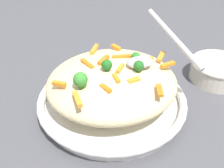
% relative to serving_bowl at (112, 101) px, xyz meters
% --- Properties ---
extents(ground_plane, '(2.40, 2.40, 0.00)m').
position_rel_serving_bowl_xyz_m(ground_plane, '(0.00, 0.00, -0.02)').
color(ground_plane, '#4C4C51').
extents(serving_bowl, '(0.33, 0.33, 0.04)m').
position_rel_serving_bowl_xyz_m(serving_bowl, '(0.00, 0.00, 0.00)').
color(serving_bowl, white).
rests_on(serving_bowl, ground_plane).
extents(pasta_mound, '(0.28, 0.26, 0.08)m').
position_rel_serving_bowl_xyz_m(pasta_mound, '(0.00, 0.00, 0.05)').
color(pasta_mound, beige).
rests_on(pasta_mound, serving_bowl).
extents(carrot_piece_0, '(0.03, 0.03, 0.01)m').
position_rel_serving_bowl_xyz_m(carrot_piece_0, '(0.01, -0.02, 0.09)').
color(carrot_piece_0, orange).
rests_on(carrot_piece_0, pasta_mound).
extents(carrot_piece_1, '(0.02, 0.03, 0.01)m').
position_rel_serving_bowl_xyz_m(carrot_piece_1, '(0.03, 0.06, 0.09)').
color(carrot_piece_1, orange).
rests_on(carrot_piece_1, pasta_mound).
extents(carrot_piece_2, '(0.04, 0.02, 0.01)m').
position_rel_serving_bowl_xyz_m(carrot_piece_2, '(-0.08, -0.01, 0.09)').
color(carrot_piece_2, orange).
rests_on(carrot_piece_2, pasta_mound).
extents(carrot_piece_3, '(0.03, 0.03, 0.01)m').
position_rel_serving_bowl_xyz_m(carrot_piece_3, '(-0.01, 0.02, 0.09)').
color(carrot_piece_3, orange).
rests_on(carrot_piece_3, pasta_mound).
extents(carrot_piece_4, '(0.03, 0.01, 0.01)m').
position_rel_serving_bowl_xyz_m(carrot_piece_4, '(-0.02, 0.06, 0.09)').
color(carrot_piece_4, orange).
rests_on(carrot_piece_4, pasta_mound).
extents(carrot_piece_5, '(0.02, 0.03, 0.01)m').
position_rel_serving_bowl_xyz_m(carrot_piece_5, '(-0.04, -0.08, 0.09)').
color(carrot_piece_5, orange).
rests_on(carrot_piece_5, pasta_mound).
extents(carrot_piece_6, '(0.01, 0.03, 0.01)m').
position_rel_serving_bowl_xyz_m(carrot_piece_6, '(0.01, 0.04, 0.09)').
color(carrot_piece_6, orange).
rests_on(carrot_piece_6, pasta_mound).
extents(carrot_piece_7, '(0.01, 0.04, 0.01)m').
position_rel_serving_bowl_xyz_m(carrot_piece_7, '(0.09, 0.08, 0.09)').
color(carrot_piece_7, orange).
rests_on(carrot_piece_7, pasta_mound).
extents(carrot_piece_8, '(0.04, 0.02, 0.01)m').
position_rel_serving_bowl_xyz_m(carrot_piece_8, '(-0.12, 0.03, 0.09)').
color(carrot_piece_8, orange).
rests_on(carrot_piece_8, pasta_mound).
extents(carrot_piece_9, '(0.04, 0.02, 0.01)m').
position_rel_serving_bowl_xyz_m(carrot_piece_9, '(-0.03, -0.03, 0.09)').
color(carrot_piece_9, orange).
rests_on(carrot_piece_9, pasta_mound).
extents(carrot_piece_10, '(0.02, 0.04, 0.01)m').
position_rel_serving_bowl_xyz_m(carrot_piece_10, '(-0.06, 0.10, 0.09)').
color(carrot_piece_10, orange).
rests_on(carrot_piece_10, pasta_mound).
extents(carrot_piece_11, '(0.02, 0.04, 0.01)m').
position_rel_serving_bowl_xyz_m(carrot_piece_11, '(0.04, -0.03, 0.09)').
color(carrot_piece_11, orange).
rests_on(carrot_piece_11, pasta_mound).
extents(carrot_piece_12, '(0.03, 0.02, 0.01)m').
position_rel_serving_bowl_xyz_m(carrot_piece_12, '(0.11, 0.02, 0.09)').
color(carrot_piece_12, orange).
rests_on(carrot_piece_12, pasta_mound).
extents(carrot_piece_13, '(0.03, 0.04, 0.01)m').
position_rel_serving_bowl_xyz_m(carrot_piece_13, '(0.01, -0.09, 0.09)').
color(carrot_piece_13, orange).
rests_on(carrot_piece_13, pasta_mound).
extents(carrot_piece_14, '(0.03, 0.04, 0.01)m').
position_rel_serving_bowl_xyz_m(carrot_piece_14, '(-0.12, -0.01, 0.09)').
color(carrot_piece_14, orange).
rests_on(carrot_piece_14, pasta_mound).
extents(broccoli_floret_0, '(0.03, 0.03, 0.03)m').
position_rel_serving_bowl_xyz_m(broccoli_floret_0, '(0.08, 0.04, 0.10)').
color(broccoli_floret_0, '#377928').
rests_on(broccoli_floret_0, pasta_mound).
extents(broccoli_floret_1, '(0.02, 0.02, 0.02)m').
position_rel_serving_bowl_xyz_m(broccoli_floret_1, '(-0.04, 0.03, 0.10)').
color(broccoli_floret_1, '#205B1C').
rests_on(broccoli_floret_1, pasta_mound).
extents(broccoli_floret_2, '(0.02, 0.02, 0.03)m').
position_rel_serving_bowl_xyz_m(broccoli_floret_2, '(0.01, 0.01, 0.10)').
color(broccoli_floret_2, '#205B1C').
rests_on(broccoli_floret_2, pasta_mound).
extents(broccoli_floret_3, '(0.02, 0.02, 0.02)m').
position_rel_serving_bowl_xyz_m(broccoli_floret_3, '(-0.05, -0.01, 0.10)').
color(broccoli_floret_3, '#296820').
rests_on(broccoli_floret_3, pasta_mound).
extents(serving_spoon, '(0.14, 0.18, 0.08)m').
position_rel_serving_bowl_xyz_m(serving_spoon, '(-0.09, 0.01, 0.11)').
color(serving_spoon, '#B7B7BC').
rests_on(serving_spoon, pasta_mound).
extents(companion_bowl, '(0.14, 0.14, 0.05)m').
position_rel_serving_bowl_xyz_m(companion_bowl, '(-0.30, -0.02, 0.01)').
color(companion_bowl, beige).
rests_on(companion_bowl, ground_plane).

